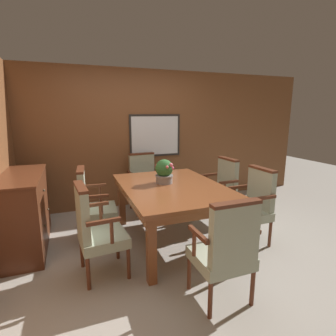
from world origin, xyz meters
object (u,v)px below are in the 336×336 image
object	(u,v)px
dining_table	(172,192)
chair_right_near	(253,203)
chair_head_far	(144,180)
chair_right_far	(221,188)
potted_plant	(164,171)
chair_left_far	(92,203)
chair_left_near	(95,228)
chair_head_near	(226,249)
sideboard_cabinet	(25,212)

from	to	relation	value
dining_table	chair_right_near	distance (m)	1.07
dining_table	chair_head_far	distance (m)	1.28
chair_right_far	potted_plant	size ratio (longest dim) A/B	3.12
chair_left_far	chair_left_near	xyz separation A→B (m)	(-0.04, -0.81, 0.00)
chair_right_near	chair_head_far	size ratio (longest dim) A/B	1.00
chair_head_far	potted_plant	size ratio (longest dim) A/B	3.12
chair_head_near	dining_table	bearing A→B (deg)	-89.95
chair_left_far	potted_plant	bearing A→B (deg)	-100.27
dining_table	chair_right_far	xyz separation A→B (m)	(0.99, 0.39, -0.15)
chair_head_near	potted_plant	distance (m)	1.46
dining_table	chair_right_far	size ratio (longest dim) A/B	1.75
chair_head_near	chair_left_far	world-z (taller)	same
chair_right_near	chair_head_far	bearing A→B (deg)	-149.47
dining_table	chair_right_far	distance (m)	1.07
chair_right_near	sideboard_cabinet	world-z (taller)	chair_right_near
chair_head_far	chair_left_near	size ratio (longest dim) A/B	1.00
chair_head_near	sideboard_cabinet	size ratio (longest dim) A/B	0.77
chair_left_near	sideboard_cabinet	world-z (taller)	chair_left_near
dining_table	chair_right_far	world-z (taller)	chair_right_far
chair_head_near	chair_right_far	bearing A→B (deg)	-121.01
sideboard_cabinet	chair_head_far	bearing A→B (deg)	23.98
chair_left_far	chair_left_near	bearing A→B (deg)	-178.28
chair_head_far	chair_head_near	world-z (taller)	same
chair_left_far	chair_right_near	bearing A→B (deg)	-107.05
chair_left_near	potted_plant	world-z (taller)	potted_plant
dining_table	sideboard_cabinet	distance (m)	1.87
potted_plant	sideboard_cabinet	xyz separation A→B (m)	(-1.73, 0.34, -0.45)
chair_right_near	chair_left_near	xyz separation A→B (m)	(-2.01, -0.04, 0.00)
chair_head_far	chair_right_far	xyz separation A→B (m)	(1.02, -0.88, 0.00)
chair_right_near	chair_head_far	xyz separation A→B (m)	(-1.02, 1.66, 0.00)
chair_head_far	chair_head_near	xyz separation A→B (m)	(0.04, -2.53, 0.00)
chair_head_far	chair_right_far	world-z (taller)	same
chair_right_near	potted_plant	size ratio (longest dim) A/B	3.12
dining_table	chair_head_near	xyz separation A→B (m)	(0.01, -1.26, -0.15)
chair_head_near	sideboard_cabinet	world-z (taller)	chair_head_near
chair_head_far	chair_left_near	distance (m)	1.97
dining_table	chair_right_near	size ratio (longest dim) A/B	1.75
chair_right_near	chair_head_near	world-z (taller)	same
dining_table	potted_plant	world-z (taller)	potted_plant
chair_head_near	chair_right_far	distance (m)	1.92
dining_table	chair_head_near	size ratio (longest dim) A/B	1.75
dining_table	potted_plant	size ratio (longest dim) A/B	5.46
chair_right_near	chair_right_far	world-z (taller)	same
chair_head_near	potted_plant	bearing A→B (deg)	-87.70
chair_head_far	chair_head_near	bearing A→B (deg)	-91.75
chair_left_far	chair_head_far	bearing A→B (deg)	-42.93
chair_right_near	chair_head_near	size ratio (longest dim) A/B	1.00
chair_head_near	chair_right_far	world-z (taller)	same
chair_left_far	chair_right_far	xyz separation A→B (m)	(1.97, 0.01, 0.00)
dining_table	chair_head_near	bearing A→B (deg)	-89.53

